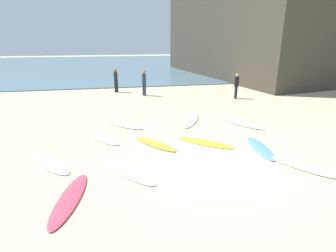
% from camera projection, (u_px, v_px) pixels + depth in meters
% --- Properties ---
extents(ground_plane, '(120.00, 120.00, 0.00)m').
position_uv_depth(ground_plane, '(214.00, 162.00, 8.82)').
color(ground_plane, '#C6B28E').
extents(ocean_water, '(120.00, 40.00, 0.08)m').
position_uv_depth(ocean_water, '(132.00, 64.00, 40.83)').
color(ocean_water, slate).
rests_on(ocean_water, ground_plane).
extents(coastal_headland, '(28.59, 24.16, 14.54)m').
position_uv_depth(coastal_headland, '(310.00, 6.00, 29.96)').
color(coastal_headland, '#3D382D').
rests_on(coastal_headland, ground_plane).
extents(surfboard_0, '(1.53, 2.01, 0.08)m').
position_uv_depth(surfboard_0, '(302.00, 167.00, 8.39)').
color(surfboard_0, '#EDE7C4').
rests_on(surfboard_0, ground_plane).
extents(surfboard_1, '(1.61, 2.35, 0.08)m').
position_uv_depth(surfboard_1, '(242.00, 123.00, 12.65)').
color(surfboard_1, white).
rests_on(surfboard_1, ground_plane).
extents(surfboard_2, '(1.80, 2.14, 0.06)m').
position_uv_depth(surfboard_2, '(50.00, 164.00, 8.60)').
color(surfboard_2, white).
rests_on(surfboard_2, ground_plane).
extents(surfboard_3, '(1.60, 2.00, 0.08)m').
position_uv_depth(surfboard_3, '(155.00, 144.00, 10.19)').
color(surfboard_3, gold).
rests_on(surfboard_3, ground_plane).
extents(surfboard_4, '(2.06, 1.92, 0.06)m').
position_uv_depth(surfboard_4, '(205.00, 142.00, 10.34)').
color(surfboard_4, yellow).
rests_on(surfboard_4, ground_plane).
extents(surfboard_5, '(0.84, 2.29, 0.06)m').
position_uv_depth(surfboard_5, '(260.00, 148.00, 9.83)').
color(surfboard_5, '#5692E1').
rests_on(surfboard_5, ground_plane).
extents(surfboard_6, '(0.99, 2.53, 0.07)m').
position_uv_depth(surfboard_6, '(70.00, 199.00, 6.73)').
color(surfboard_6, '#DD4359').
rests_on(surfboard_6, ground_plane).
extents(surfboard_7, '(1.87, 2.32, 0.06)m').
position_uv_depth(surfboard_7, '(127.00, 171.00, 8.12)').
color(surfboard_7, silver).
rests_on(surfboard_7, ground_plane).
extents(surfboard_8, '(1.61, 2.01, 0.07)m').
position_uv_depth(surfboard_8, '(103.00, 138.00, 10.77)').
color(surfboard_8, '#F6E0C3').
rests_on(surfboard_8, ground_plane).
extents(surfboard_9, '(1.66, 2.43, 0.07)m').
position_uv_depth(surfboard_9, '(191.00, 121.00, 13.08)').
color(surfboard_9, white).
rests_on(surfboard_9, ground_plane).
extents(surfboard_10, '(1.91, 1.95, 0.08)m').
position_uv_depth(surfboard_10, '(125.00, 125.00, 12.43)').
color(surfboard_10, silver).
rests_on(surfboard_10, ground_plane).
extents(beachgoer_near, '(0.40, 0.40, 1.71)m').
position_uv_depth(beachgoer_near, '(116.00, 79.00, 19.85)').
color(beachgoer_near, black).
rests_on(beachgoer_near, ground_plane).
extents(beachgoer_mid, '(0.34, 0.34, 1.67)m').
position_uv_depth(beachgoer_mid, '(236.00, 85.00, 17.73)').
color(beachgoer_mid, black).
rests_on(beachgoer_mid, ground_plane).
extents(beachgoer_far, '(0.38, 0.38, 1.75)m').
position_uv_depth(beachgoer_far, '(144.00, 82.00, 18.62)').
color(beachgoer_far, '#1E3342').
rests_on(beachgoer_far, ground_plane).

